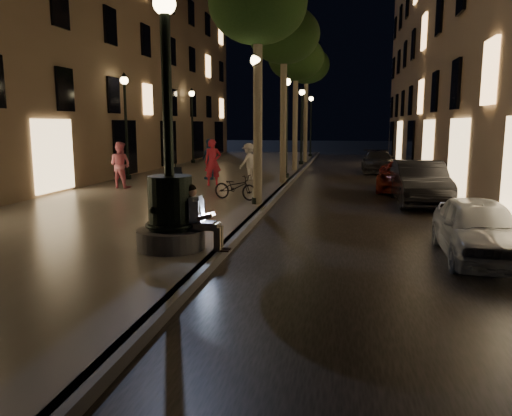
% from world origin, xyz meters
% --- Properties ---
extents(ground, '(120.00, 120.00, 0.00)m').
position_xyz_m(ground, '(0.00, 15.00, 0.00)').
color(ground, black).
rests_on(ground, ground).
extents(cobble_lane, '(6.00, 45.00, 0.02)m').
position_xyz_m(cobble_lane, '(3.00, 15.00, 0.01)').
color(cobble_lane, black).
rests_on(cobble_lane, ground).
extents(promenade, '(8.00, 45.00, 0.20)m').
position_xyz_m(promenade, '(-4.00, 15.00, 0.10)').
color(promenade, slate).
rests_on(promenade, ground).
extents(curb_strip, '(0.25, 45.00, 0.20)m').
position_xyz_m(curb_strip, '(0.00, 15.00, 0.10)').
color(curb_strip, '#59595B').
rests_on(curb_strip, ground).
extents(building_left, '(8.00, 36.00, 15.00)m').
position_xyz_m(building_left, '(-12.00, 18.00, 7.50)').
color(building_left, '#7C634D').
rests_on(building_left, ground).
extents(fountain_lamppost, '(1.40, 1.40, 5.21)m').
position_xyz_m(fountain_lamppost, '(-1.00, 2.00, 1.21)').
color(fountain_lamppost, '#59595B').
rests_on(fountain_lamppost, promenade).
extents(seated_man_laptop, '(0.97, 0.33, 1.34)m').
position_xyz_m(seated_man_laptop, '(-0.39, 2.00, 0.91)').
color(seated_man_laptop, gray).
rests_on(seated_man_laptop, promenade).
extents(tree_near, '(3.00, 3.00, 7.30)m').
position_xyz_m(tree_near, '(-0.25, 8.00, 6.24)').
color(tree_near, '#6B604C').
rests_on(tree_near, promenade).
extents(tree_second, '(3.00, 3.00, 7.40)m').
position_xyz_m(tree_second, '(-0.20, 14.00, 6.33)').
color(tree_second, '#6B604C').
rests_on(tree_second, promenade).
extents(tree_third, '(3.00, 3.00, 7.20)m').
position_xyz_m(tree_third, '(-0.30, 20.00, 6.14)').
color(tree_third, '#6B604C').
rests_on(tree_third, promenade).
extents(tree_far, '(3.00, 3.00, 7.50)m').
position_xyz_m(tree_far, '(-0.22, 26.00, 6.43)').
color(tree_far, '#6B604C').
rests_on(tree_far, promenade).
extents(lamp_curb_a, '(0.36, 0.36, 4.81)m').
position_xyz_m(lamp_curb_a, '(-0.30, 8.00, 3.24)').
color(lamp_curb_a, black).
rests_on(lamp_curb_a, promenade).
extents(lamp_curb_b, '(0.36, 0.36, 4.81)m').
position_xyz_m(lamp_curb_b, '(-0.30, 16.00, 3.24)').
color(lamp_curb_b, black).
rests_on(lamp_curb_b, promenade).
extents(lamp_curb_c, '(0.36, 0.36, 4.81)m').
position_xyz_m(lamp_curb_c, '(-0.30, 24.00, 3.24)').
color(lamp_curb_c, black).
rests_on(lamp_curb_c, promenade).
extents(lamp_curb_d, '(0.36, 0.36, 4.81)m').
position_xyz_m(lamp_curb_d, '(-0.30, 32.00, 3.24)').
color(lamp_curb_d, black).
rests_on(lamp_curb_d, promenade).
extents(lamp_left_b, '(0.36, 0.36, 4.81)m').
position_xyz_m(lamp_left_b, '(-7.40, 14.00, 3.24)').
color(lamp_left_b, black).
rests_on(lamp_left_b, promenade).
extents(lamp_left_c, '(0.36, 0.36, 4.81)m').
position_xyz_m(lamp_left_c, '(-7.40, 24.00, 3.24)').
color(lamp_left_c, black).
rests_on(lamp_left_c, promenade).
extents(stroller, '(0.72, 1.15, 1.16)m').
position_xyz_m(stroller, '(-3.42, 9.22, 0.78)').
color(stroller, black).
rests_on(stroller, promenade).
extents(car_front, '(1.57, 3.73, 1.26)m').
position_xyz_m(car_front, '(5.20, 3.03, 0.63)').
color(car_front, '#AEB1B6').
rests_on(car_front, ground).
extents(car_second, '(1.66, 4.53, 1.48)m').
position_xyz_m(car_second, '(5.00, 10.10, 0.74)').
color(car_second, black).
rests_on(car_second, ground).
extents(car_third, '(2.47, 4.61, 1.23)m').
position_xyz_m(car_third, '(4.84, 13.55, 0.62)').
color(car_third, maroon).
rests_on(car_third, ground).
extents(car_rear, '(1.74, 4.28, 1.24)m').
position_xyz_m(car_rear, '(4.26, 21.49, 0.62)').
color(car_rear, '#28292D').
rests_on(car_rear, ground).
extents(pedestrian_red, '(0.82, 0.69, 1.91)m').
position_xyz_m(pedestrian_red, '(-2.93, 12.45, 1.16)').
color(pedestrian_red, red).
rests_on(pedestrian_red, promenade).
extents(pedestrian_pink, '(1.01, 0.86, 1.84)m').
position_xyz_m(pedestrian_pink, '(-6.33, 10.98, 1.12)').
color(pedestrian_pink, pink).
rests_on(pedestrian_pink, promenade).
extents(pedestrian_white, '(1.11, 1.24, 1.66)m').
position_xyz_m(pedestrian_white, '(-1.86, 14.74, 1.03)').
color(pedestrian_white, white).
rests_on(pedestrian_white, promenade).
extents(pedestrian_blue, '(1.10, 1.08, 1.86)m').
position_xyz_m(pedestrian_blue, '(-3.68, 14.63, 1.13)').
color(pedestrian_blue, '#234E82').
rests_on(pedestrian_blue, promenade).
extents(bicycle, '(1.72, 1.02, 0.85)m').
position_xyz_m(bicycle, '(-1.14, 8.73, 0.63)').
color(bicycle, black).
rests_on(bicycle, promenade).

